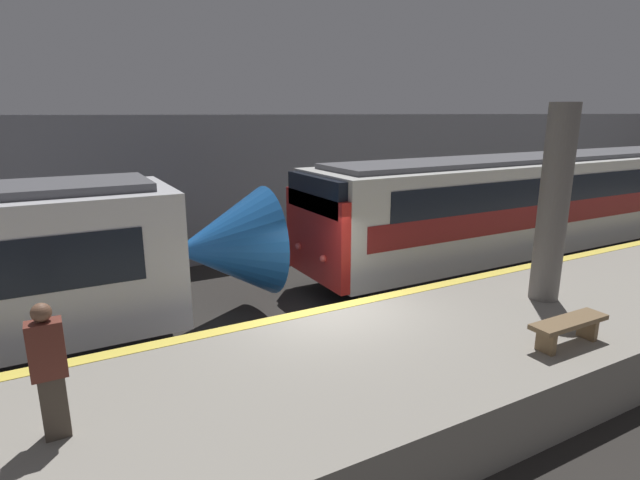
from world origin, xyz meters
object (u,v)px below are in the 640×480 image
at_px(platform_bench, 569,326).
at_px(person_waiting, 49,368).
at_px(support_pillar_near, 554,205).
at_px(train_boxy, 582,201).

bearing_deg(platform_bench, person_waiting, 169.64).
bearing_deg(support_pillar_near, platform_bench, -132.93).
bearing_deg(train_boxy, person_waiting, -164.35).
xyz_separation_m(support_pillar_near, platform_bench, (-1.51, -1.62, -1.61)).
relative_size(support_pillar_near, platform_bench, 2.60).
distance_m(support_pillar_near, train_boxy, 8.72).
bearing_deg(platform_bench, train_boxy, 33.50).
relative_size(train_boxy, person_waiting, 12.75).
height_order(support_pillar_near, platform_bench, support_pillar_near).
relative_size(person_waiting, platform_bench, 1.11).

